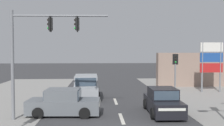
{
  "coord_description": "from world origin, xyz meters",
  "views": [
    {
      "loc": [
        -1.35,
        -11.46,
        3.79
      ],
      "look_at": [
        -0.49,
        4.0,
        3.08
      ],
      "focal_mm": 42.0,
      "sensor_mm": 36.0,
      "label": 1
    }
  ],
  "objects": [
    {
      "name": "sedan_oncoming_near",
      "position": [
        2.59,
        4.04,
        0.7
      ],
      "size": [
        1.96,
        4.27,
        1.56
      ],
      "color": "black",
      "rests_on": "ground"
    },
    {
      "name": "pedestal_signal_far_median",
      "position": [
        4.81,
        8.89,
        2.42
      ],
      "size": [
        0.44,
        0.29,
        3.56
      ],
      "color": "slate",
      "rests_on": "ground"
    },
    {
      "name": "shopfront_wall_far",
      "position": [
        11.0,
        16.0,
        1.8
      ],
      "size": [
        12.0,
        1.0,
        3.6
      ],
      "primitive_type": "cube",
      "color": "gray",
      "rests_on": "ground"
    },
    {
      "name": "traffic_signal_mast",
      "position": [
        -4.67,
        2.99,
        4.15
      ],
      "size": [
        5.29,
        0.49,
        6.0
      ],
      "color": "slate",
      "rests_on": "ground"
    },
    {
      "name": "sedan_oncoming_mid",
      "position": [
        -3.34,
        3.97,
        0.7
      ],
      "size": [
        4.32,
        2.06,
        1.56
      ],
      "color": "slate",
      "rests_on": "ground"
    },
    {
      "name": "suv_kerbside_parked",
      "position": [
        -2.25,
        9.27,
        0.88
      ],
      "size": [
        2.14,
        4.58,
        1.9
      ],
      "color": "#A3A8AD",
      "rests_on": "ground"
    },
    {
      "name": "shopping_plaza_sign",
      "position": [
        9.06,
        11.91,
        2.98
      ],
      "size": [
        2.1,
        0.16,
        4.6
      ],
      "color": "slate",
      "rests_on": "ground"
    },
    {
      "name": "lane_dash_far",
      "position": [
        0.0,
        8.0,
        0.0
      ],
      "size": [
        0.2,
        2.4,
        0.01
      ],
      "primitive_type": "cube",
      "color": "silver",
      "rests_on": "ground"
    },
    {
      "name": "lane_dash_mid",
      "position": [
        0.0,
        3.0,
        0.0
      ],
      "size": [
        0.2,
        2.4,
        0.01
      ],
      "primitive_type": "cube",
      "color": "silver",
      "rests_on": "ground"
    }
  ]
}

